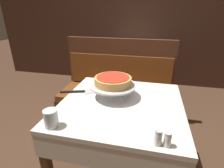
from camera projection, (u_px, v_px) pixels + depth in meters
The scene contains 11 objects.
dining_table_front at pixel (121, 115), 1.28m from camera, with size 0.85×0.85×0.75m.
dining_table_rear at pixel (133, 57), 2.90m from camera, with size 0.72×0.72×0.75m.
booth_bench at pixel (116, 102), 2.15m from camera, with size 1.31×0.54×1.05m.
back_wall_panel at pixel (145, 19), 3.13m from camera, with size 6.00×0.04×2.40m, color #3D2319.
pizza_pan_stand at pixel (113, 86), 1.28m from camera, with size 0.34×0.34×0.10m.
deep_dish_pizza at pixel (113, 81), 1.27m from camera, with size 0.27×0.27×0.06m.
pizza_server at pixel (80, 92), 1.39m from camera, with size 0.29×0.14×0.01m.
water_glass_near at pixel (51, 118), 0.96m from camera, with size 0.08×0.08×0.10m.
salt_shaker at pixel (158, 138), 0.83m from camera, with size 0.04×0.04×0.08m.
pepper_shaker at pixel (168, 139), 0.82m from camera, with size 0.03×0.03×0.07m.
condiment_caddy at pixel (127, 48), 2.78m from camera, with size 0.11×0.11×0.15m.
Camera 1 is at (0.19, -1.07, 1.35)m, focal length 28.00 mm.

